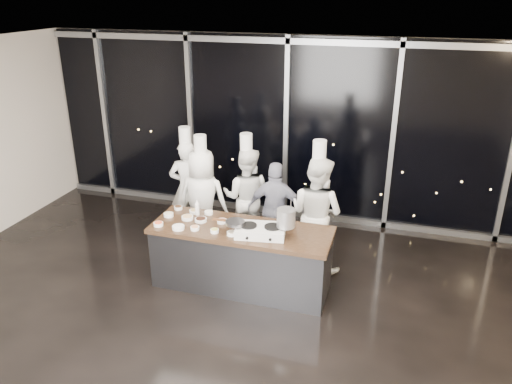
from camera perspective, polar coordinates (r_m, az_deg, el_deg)
ground at (r=6.50m, az=-4.23°, el=-14.69°), size 9.00×9.00×0.00m
room_shell at (r=5.39m, az=-3.15°, el=4.33°), size 9.02×7.02×3.21m
window_wall at (r=8.78m, az=3.53°, el=7.08°), size 8.90×0.11×3.20m
demo_counter at (r=6.96m, az=-1.67°, el=-7.45°), size 2.46×0.86×0.90m
stove at (r=6.53m, az=0.52°, el=-4.43°), size 0.70×0.49×0.14m
frying_pan at (r=6.53m, az=-2.50°, el=-3.51°), size 0.46×0.29×0.04m
stock_pot at (r=6.43m, az=3.44°, el=-2.98°), size 0.28×0.28×0.24m
prep_bowls at (r=6.95m, az=-6.66°, el=-3.24°), size 1.19×0.73×0.05m
squeeze_bottle at (r=7.13m, az=-6.74°, el=-1.80°), size 0.06×0.06×0.23m
chef_far_left at (r=8.33m, az=-7.80°, el=0.54°), size 0.68×0.55×1.87m
chef_left at (r=7.85m, az=-6.11°, el=-0.82°), size 0.83×0.57×1.87m
chef_center at (r=7.94m, az=-1.08°, el=-0.49°), size 0.85×0.69×1.85m
guest at (r=7.62m, az=2.29°, el=-2.05°), size 0.91×0.44×1.52m
chef_right at (r=7.28m, az=6.91°, el=-2.38°), size 1.04×0.94×1.97m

